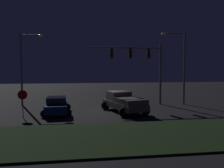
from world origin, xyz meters
name	(u,v)px	position (x,y,z in m)	size (l,w,h in m)	color
ground_plane	(106,110)	(0.00, 0.00, 0.00)	(80.00, 80.00, 0.00)	black
grass_median	(125,136)	(0.00, -8.79, 0.05)	(22.51, 6.58, 0.10)	black
pickup_truck	(123,101)	(1.42, -0.97, 1.00)	(3.83, 5.74, 1.80)	#514C47
car_sedan	(57,105)	(-4.49, -1.08, 0.74)	(2.62, 4.48, 1.51)	navy
traffic_signal_gantry	(139,59)	(3.85, 2.92, 4.90)	(8.32, 0.56, 6.50)	slate
street_lamp_left	(26,60)	(-7.97, 4.30, 4.81)	(2.48, 0.44, 7.58)	slate
street_lamp_right	(179,59)	(8.25, 2.51, 4.96)	(2.79, 0.44, 7.80)	slate
stop_sign	(23,98)	(-7.04, -2.30, 1.56)	(0.76, 0.08, 2.23)	slate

